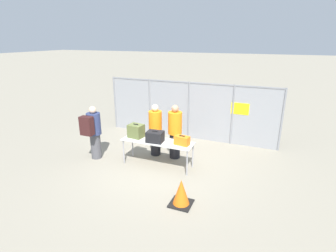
{
  "coord_description": "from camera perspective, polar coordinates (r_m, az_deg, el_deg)",
  "views": [
    {
      "loc": [
        2.84,
        -6.29,
        3.6
      ],
      "look_at": [
        -0.03,
        0.7,
        1.05
      ],
      "focal_mm": 28.0,
      "sensor_mm": 36.0,
      "label": 1
    }
  ],
  "objects": [
    {
      "name": "security_worker_far",
      "position": [
        8.26,
        -2.76,
        -0.73
      ],
      "size": [
        0.41,
        0.41,
        1.67
      ],
      "rotation": [
        0.0,
        0.0,
        3.32
      ],
      "color": "black",
      "rests_on": "ground_plane"
    },
    {
      "name": "ground_plane",
      "position": [
        7.78,
        -1.75,
        -8.92
      ],
      "size": [
        120.0,
        120.0,
        0.0
      ],
      "primitive_type": "plane",
      "color": "gray"
    },
    {
      "name": "traffic_cone",
      "position": [
        6.08,
        2.89,
        -14.36
      ],
      "size": [
        0.5,
        0.5,
        0.62
      ],
      "color": "black",
      "rests_on": "ground_plane"
    },
    {
      "name": "suitcase_olive",
      "position": [
        7.85,
        -6.97,
        -1.07
      ],
      "size": [
        0.46,
        0.39,
        0.42
      ],
      "color": "#566033",
      "rests_on": "inspection_table"
    },
    {
      "name": "security_worker_near",
      "position": [
        8.03,
        1.52,
        -1.12
      ],
      "size": [
        0.42,
        0.42,
        1.71
      ],
      "rotation": [
        0.0,
        0.0,
        3.44
      ],
      "color": "black",
      "rests_on": "ground_plane"
    },
    {
      "name": "utility_trailer",
      "position": [
        11.35,
        12.09,
        1.72
      ],
      "size": [
        4.0,
        2.16,
        0.62
      ],
      "color": "silver",
      "rests_on": "ground_plane"
    },
    {
      "name": "traveler_hooded",
      "position": [
        8.27,
        -15.98,
        -1.0
      ],
      "size": [
        0.41,
        0.64,
        1.67
      ],
      "rotation": [
        0.0,
        0.0,
        0.36
      ],
      "color": "#4C4C51",
      "rests_on": "ground_plane"
    },
    {
      "name": "suitcase_black",
      "position": [
        7.48,
        -2.83,
        -2.34
      ],
      "size": [
        0.5,
        0.4,
        0.33
      ],
      "color": "black",
      "rests_on": "inspection_table"
    },
    {
      "name": "fence_section",
      "position": [
        9.67,
        4.61,
        3.65
      ],
      "size": [
        6.43,
        0.07,
        2.12
      ],
      "color": "gray",
      "rests_on": "ground_plane"
    },
    {
      "name": "inspection_table",
      "position": [
        7.61,
        -2.29,
        -3.68
      ],
      "size": [
        2.11,
        0.65,
        0.77
      ],
      "color": "silver",
      "rests_on": "ground_plane"
    },
    {
      "name": "suitcase_orange",
      "position": [
        7.28,
        3.06,
        -3.16
      ],
      "size": [
        0.44,
        0.28,
        0.27
      ],
      "color": "orange",
      "rests_on": "inspection_table"
    }
  ]
}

